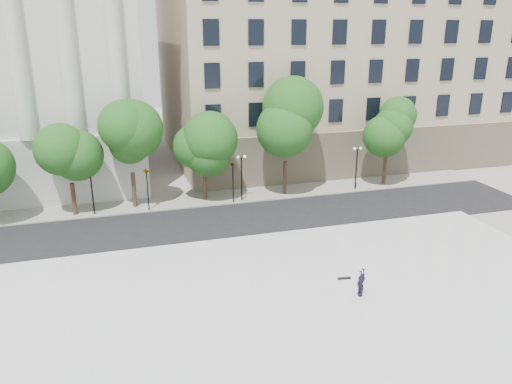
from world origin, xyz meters
TOP-DOWN VIEW (x-y plane):
  - ground at (0.00, 0.00)m, footprint 160.00×160.00m
  - plaza at (0.00, 3.00)m, footprint 44.00×22.00m
  - street at (0.00, 18.00)m, footprint 60.00×8.00m
  - far_sidewalk at (0.00, 24.00)m, footprint 60.00×4.00m
  - building_east at (20.00, 38.91)m, footprint 36.00×26.15m
  - traffic_light_west at (-2.44, 22.30)m, footprint 0.84×1.85m
  - traffic_light_east at (4.86, 22.30)m, footprint 0.50×1.56m
  - person_lying at (7.69, 4.07)m, footprint 1.33×1.71m
  - skateboard at (7.72, 6.13)m, footprint 0.81×0.29m
  - street_trees at (-0.76, 23.49)m, footprint 44.62×4.85m
  - lamp_posts at (-0.76, 22.60)m, footprint 35.60×0.28m

SIDE VIEW (x-z plane):
  - ground at x=0.00m, z-range 0.00..0.00m
  - street at x=0.00m, z-range 0.00..0.02m
  - far_sidewalk at x=0.00m, z-range 0.00..0.12m
  - plaza at x=0.00m, z-range 0.00..0.45m
  - skateboard at x=7.72m, z-range 0.45..0.53m
  - person_lying at x=7.69m, z-range 0.45..0.89m
  - lamp_posts at x=-0.76m, z-range 0.70..5.25m
  - traffic_light_east at x=4.86m, z-range 1.54..5.66m
  - traffic_light_west at x=-2.44m, z-range 1.61..5.85m
  - street_trees at x=-0.76m, z-range 1.43..9.55m
  - building_east at x=20.00m, z-range -0.36..22.64m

